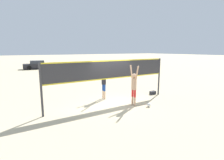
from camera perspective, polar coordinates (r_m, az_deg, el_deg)
ground_plane at (r=10.24m, az=-0.00°, el=-7.60°), size 200.00×200.00×0.00m
volleyball_net at (r=9.85m, az=-0.00°, el=2.52°), size 7.72×0.10×2.50m
player_spiker at (r=9.62m, az=7.17°, el=-1.54°), size 0.28×0.72×2.24m
player_blocker at (r=10.90m, az=-2.71°, el=0.05°), size 0.28×0.73×2.29m
volleyball at (r=9.81m, az=11.91°, el=-7.96°), size 0.21×0.21×0.21m
gear_bag at (r=12.54m, az=13.15°, el=-4.05°), size 0.41×0.25×0.23m
parked_car_near at (r=30.74m, az=-22.90°, el=4.50°), size 4.78×2.24×1.34m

